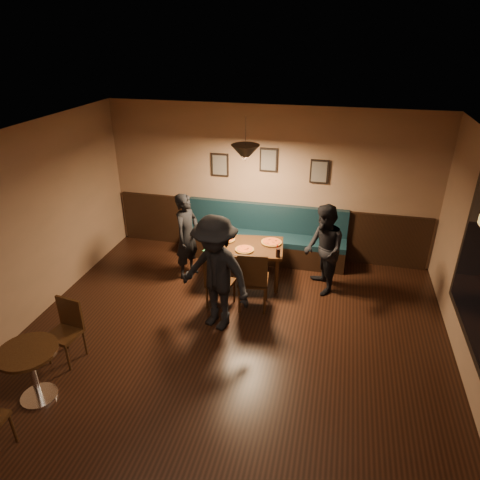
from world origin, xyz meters
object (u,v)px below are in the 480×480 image
at_px(chair_near_right, 253,278).
at_px(cafe_chair_far, 64,333).
at_px(dining_table, 245,263).
at_px(diner_right, 324,250).
at_px(cafe_table, 33,374).
at_px(booth_bench, 264,235).
at_px(chair_near_left, 220,282).
at_px(soda_glass, 278,253).
at_px(tabasco_bottle, 277,247).
at_px(diner_front, 216,274).
at_px(diner_left, 187,236).

height_order(chair_near_right, cafe_chair_far, chair_near_right).
xyz_separation_m(dining_table, diner_right, (1.30, 0.00, 0.41)).
distance_m(cafe_table, cafe_chair_far, 0.68).
xyz_separation_m(booth_bench, chair_near_left, (-0.37, -1.66, -0.07)).
relative_size(dining_table, diner_right, 0.84).
bearing_deg(cafe_chair_far, cafe_table, 101.52).
distance_m(diner_right, soda_glass, 0.75).
height_order(dining_table, tabasco_bottle, tabasco_bottle).
height_order(diner_front, cafe_table, diner_front).
height_order(chair_near_right, diner_left, diner_left).
bearing_deg(soda_glass, diner_right, 21.21).
distance_m(chair_near_left, diner_front, 0.68).
height_order(soda_glass, tabasco_bottle, soda_glass).
bearing_deg(diner_right, diner_left, -109.06).
xyz_separation_m(dining_table, cafe_chair_far, (-1.83, -2.48, 0.09)).
height_order(chair_near_left, tabasco_bottle, chair_near_left).
xyz_separation_m(booth_bench, tabasco_bottle, (0.39, -0.90, 0.24)).
height_order(chair_near_left, diner_right, diner_right).
bearing_deg(dining_table, diner_left, 175.21).
bearing_deg(cafe_chair_far, dining_table, -118.25).
bearing_deg(diner_right, cafe_table, -64.70).
bearing_deg(booth_bench, diner_right, -36.98).
distance_m(booth_bench, dining_table, 0.88).
bearing_deg(chair_near_left, tabasco_bottle, 53.47).
bearing_deg(diner_front, soda_glass, 76.23).
distance_m(dining_table, soda_glass, 0.78).
xyz_separation_m(chair_near_left, chair_near_right, (0.50, 0.09, 0.08)).
xyz_separation_m(booth_bench, cafe_chair_far, (-2.00, -3.33, -0.07)).
bearing_deg(chair_near_right, chair_near_left, -176.53).
height_order(dining_table, cafe_table, cafe_table).
distance_m(diner_front, tabasco_bottle, 1.44).
bearing_deg(cafe_chair_far, diner_right, -133.36).
relative_size(chair_near_left, cafe_chair_far, 1.00).
bearing_deg(diner_front, cafe_table, -111.40).
relative_size(diner_left, tabasco_bottle, 13.30).
relative_size(booth_bench, cafe_chair_far, 3.52).
xyz_separation_m(booth_bench, soda_glass, (0.43, -1.12, 0.25)).
distance_m(chair_near_left, tabasco_bottle, 1.12).
bearing_deg(chair_near_left, chair_near_right, 18.27).
xyz_separation_m(tabasco_bottle, cafe_table, (-2.35, -3.10, -0.38)).
height_order(soda_glass, cafe_chair_far, cafe_chair_far).
bearing_deg(dining_table, chair_near_left, -111.36).
distance_m(soda_glass, cafe_chair_far, 3.30).
bearing_deg(diner_right, cafe_chair_far, -71.88).
relative_size(booth_bench, dining_table, 2.36).
bearing_deg(tabasco_bottle, chair_near_left, -134.97).
distance_m(soda_glass, cafe_table, 3.77).
relative_size(chair_near_left, chair_near_right, 0.85).
relative_size(booth_bench, cafe_table, 4.23).
relative_size(diner_front, tabasco_bottle, 15.19).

